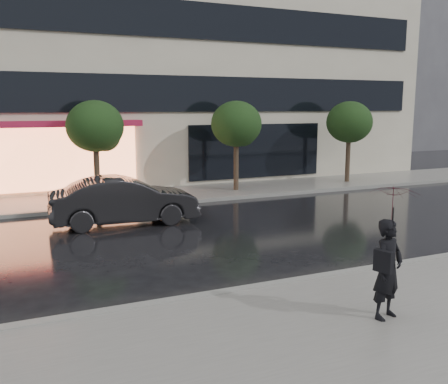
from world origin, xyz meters
TOP-DOWN VIEW (x-y plane):
  - ground at (0.00, 0.00)m, footprint 120.00×120.00m
  - sidewalk_near at (0.00, -3.25)m, footprint 60.00×4.50m
  - sidewalk_far at (0.00, 10.25)m, footprint 60.00×3.50m
  - curb_near at (0.00, -1.00)m, footprint 60.00×0.25m
  - curb_far at (0.00, 8.50)m, footprint 60.00×0.25m
  - office_building at (-0.00, 17.97)m, footprint 30.00×12.76m
  - bg_building_right at (26.00, 28.00)m, footprint 12.00×12.00m
  - tree_mid_west at (-2.94, 10.03)m, footprint 2.20×2.20m
  - tree_mid_east at (3.06, 10.03)m, footprint 2.20×2.20m
  - tree_far_east at (9.06, 10.03)m, footprint 2.20×2.20m
  - parked_car at (-2.84, 6.00)m, footprint 4.75×1.86m
  - pedestrian_with_umbrella at (-0.32, -3.25)m, footprint 1.03×1.04m

SIDE VIEW (x-z plane):
  - ground at x=0.00m, z-range 0.00..0.00m
  - sidewalk_near at x=0.00m, z-range 0.00..0.12m
  - sidewalk_far at x=0.00m, z-range 0.00..0.12m
  - curb_near at x=0.00m, z-range 0.00..0.14m
  - curb_far at x=0.00m, z-range 0.00..0.14m
  - parked_car at x=-2.84m, z-range 0.00..1.54m
  - pedestrian_with_umbrella at x=-0.32m, z-range 0.39..2.72m
  - tree_mid_west at x=-2.94m, z-range 0.93..4.92m
  - tree_mid_east at x=3.06m, z-range 0.93..4.92m
  - tree_far_east at x=9.06m, z-range 0.93..4.92m
  - bg_building_right at x=26.00m, z-range 0.00..16.00m
  - office_building at x=0.00m, z-range 0.00..18.00m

